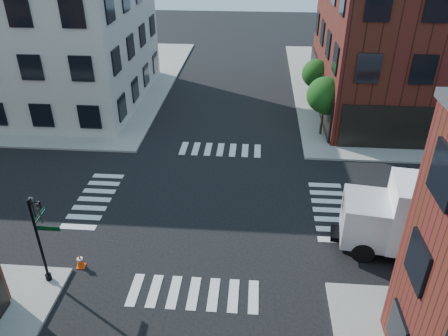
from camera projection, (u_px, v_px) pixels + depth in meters
name	position (u px, v px, depth m)	size (l,w,h in m)	color
ground	(210.00, 205.00, 25.74)	(120.00, 120.00, 0.00)	black
sidewalk_ne	(448.00, 90.00, 42.37)	(30.00, 30.00, 0.15)	gray
sidewalk_nw	(31.00, 79.00, 45.25)	(30.00, 30.00, 0.15)	gray
building_nw	(12.00, 38.00, 38.07)	(22.00, 16.00, 11.00)	beige
tree_near	(325.00, 97.00, 32.24)	(2.69, 2.69, 4.49)	black
tree_far	(317.00, 75.00, 37.55)	(2.43, 2.43, 4.07)	black
signal_pole	(40.00, 232.00, 19.01)	(1.29, 1.24, 4.60)	black
box_truck	(441.00, 221.00, 20.89)	(9.16, 3.85, 4.05)	white
traffic_cone	(80.00, 261.00, 21.04)	(0.44, 0.44, 0.74)	#FC490B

